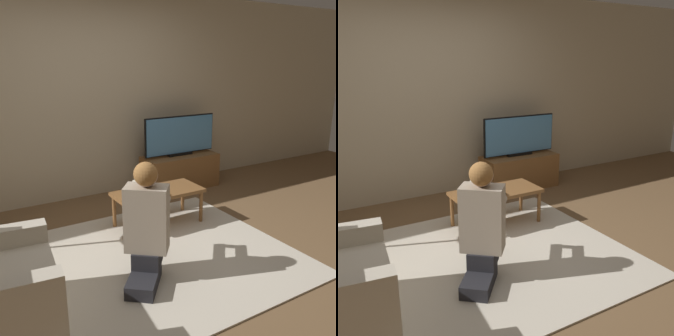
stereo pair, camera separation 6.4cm
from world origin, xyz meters
TOP-DOWN VIEW (x-y plane):
  - ground_plane at (0.00, 0.00)m, footprint 10.00×10.00m
  - wall_back at (0.00, 1.93)m, footprint 10.00×0.06m
  - rug at (0.00, 0.00)m, footprint 2.32×2.14m
  - tv_stand at (1.22, 1.55)m, footprint 1.06×0.45m
  - tv at (1.22, 1.56)m, footprint 1.09×0.08m
  - coffee_table at (0.33, 0.61)m, footprint 0.95×0.45m
  - person_kneeling at (-0.27, -0.26)m, footprint 0.67×0.74m
  - picture_frame at (0.19, 0.67)m, footprint 0.11×0.01m
  - table_lamp at (0.09, 0.53)m, footprint 0.18×0.18m
  - remote at (0.34, 0.52)m, footprint 0.04×0.15m

SIDE VIEW (x-z plane):
  - ground_plane at x=0.00m, z-range 0.00..0.00m
  - rug at x=0.00m, z-range 0.00..0.02m
  - tv_stand at x=1.22m, z-range 0.00..0.47m
  - coffee_table at x=0.33m, z-range 0.16..0.56m
  - remote at x=0.34m, z-range 0.40..0.42m
  - picture_frame at x=0.19m, z-range 0.40..0.55m
  - table_lamp at x=0.09m, z-range 0.42..0.59m
  - person_kneeling at x=-0.27m, z-range 0.01..1.00m
  - tv at x=1.22m, z-range 0.48..1.02m
  - wall_back at x=0.00m, z-range 0.00..2.60m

